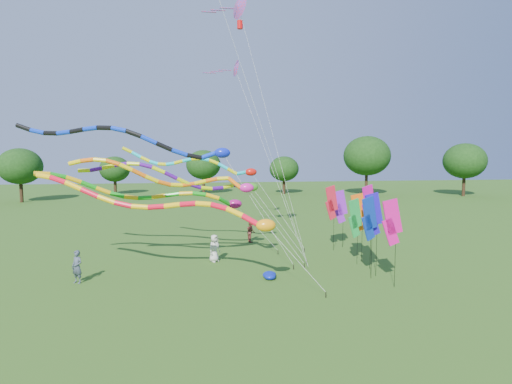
{
  "coord_description": "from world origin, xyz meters",
  "views": [
    {
      "loc": [
        -4.13,
        -20.22,
        7.1
      ],
      "look_at": [
        -0.62,
        4.08,
        4.8
      ],
      "focal_mm": 30.0,
      "sensor_mm": 36.0,
      "label": 1
    }
  ],
  "objects": [
    {
      "name": "banner_pole_blue_b",
      "position": [
        5.85,
        2.46,
        3.59
      ],
      "size": [
        1.16,
        0.2,
        4.85
      ],
      "rotation": [
        0.0,
        0.0,
        0.1
      ],
      "color": "black",
      "rests_on": "ground"
    },
    {
      "name": "tree_ring",
      "position": [
        0.22,
        4.33,
        5.46
      ],
      "size": [
        118.12,
        117.28,
        9.39
      ],
      "color": "#382314",
      "rests_on": "ground"
    },
    {
      "name": "tube_kite_blue",
      "position": [
        -7.02,
        5.66,
        7.68
      ],
      "size": [
        16.09,
        2.82,
        9.34
      ],
      "rotation": [
        0.0,
        0.0,
        -0.13
      ],
      "color": "black",
      "rests_on": "ground"
    },
    {
      "name": "delta_kite_high_a",
      "position": [
        -1.32,
        6.86,
        16.0
      ],
      "size": [
        6.09,
        3.87,
        16.94
      ],
      "rotation": [
        0.0,
        0.0,
        0.43
      ],
      "color": "black",
      "rests_on": "ground"
    },
    {
      "name": "tube_kite_orange",
      "position": [
        -4.62,
        4.75,
        5.55
      ],
      "size": [
        13.23,
        1.32,
        7.32
      ],
      "rotation": [
        0.0,
        0.0,
        -0.0
      ],
      "color": "black",
      "rests_on": "ground"
    },
    {
      "name": "person_b",
      "position": [
        -10.5,
        3.59,
        0.9
      ],
      "size": [
        0.79,
        0.72,
        1.8
      ],
      "primitive_type": "imported",
      "rotation": [
        0.0,
        0.0,
        -0.56
      ],
      "color": "#3C4654",
      "rests_on": "ground"
    },
    {
      "name": "banner_pole_magenta_b",
      "position": [
        6.14,
        3.86,
        3.92
      ],
      "size": [
        1.09,
        0.55,
        5.19
      ],
      "rotation": [
        0.0,
        0.0,
        0.43
      ],
      "color": "black",
      "rests_on": "ground"
    },
    {
      "name": "banner_pole_blue_a",
      "position": [
        5.42,
        2.06,
        3.42
      ],
      "size": [
        1.11,
        0.5,
        4.69
      ],
      "rotation": [
        0.0,
        0.0,
        0.38
      ],
      "color": "black",
      "rests_on": "ground"
    },
    {
      "name": "blue_nylon_heap",
      "position": [
        0.0,
        3.01,
        0.2
      ],
      "size": [
        1.06,
        1.38,
        0.46
      ],
      "color": "#0C1E9C",
      "rests_on": "ground"
    },
    {
      "name": "person_c",
      "position": [
        0.23,
        12.86,
        0.82
      ],
      "size": [
        0.74,
        0.88,
        1.64
      ],
      "primitive_type": "imported",
      "rotation": [
        0.0,
        0.0,
        1.73
      ],
      "color": "brown",
      "rests_on": "ground"
    },
    {
      "name": "tube_kite_purple",
      "position": [
        -4.38,
        5.25,
        5.48
      ],
      "size": [
        13.33,
        1.38,
        7.1
      ],
      "rotation": [
        0.0,
        0.0,
        0.05
      ],
      "color": "black",
      "rests_on": "ground"
    },
    {
      "name": "delta_kite_high_c",
      "position": [
        -1.24,
        10.16,
        12.92
      ],
      "size": [
        6.0,
        6.87,
        14.55
      ],
      "rotation": [
        0.0,
        0.0,
        0.2
      ],
      "color": "black",
      "rests_on": "ground"
    },
    {
      "name": "banner_pole_orange",
      "position": [
        6.31,
        5.78,
        3.23
      ],
      "size": [
        1.16,
        0.25,
        4.49
      ],
      "rotation": [
        0.0,
        0.0,
        -0.14
      ],
      "color": "black",
      "rests_on": "ground"
    },
    {
      "name": "tube_kite_green",
      "position": [
        -5.9,
        7.49,
        4.37
      ],
      "size": [
        14.75,
        2.2,
        6.57
      ],
      "rotation": [
        0.0,
        0.0,
        0.14
      ],
      "color": "black",
      "rests_on": "ground"
    },
    {
      "name": "banner_pole_red",
      "position": [
        5.54,
        9.0,
        3.48
      ],
      "size": [
        1.1,
        0.52,
        4.75
      ],
      "rotation": [
        0.0,
        0.0,
        0.4
      ],
      "color": "black",
      "rests_on": "ground"
    },
    {
      "name": "ground",
      "position": [
        0.0,
        0.0,
        0.0
      ],
      "size": [
        160.0,
        160.0,
        0.0
      ],
      "primitive_type": "plane",
      "color": "#245616",
      "rests_on": "ground"
    },
    {
      "name": "tube_kite_red",
      "position": [
        -5.04,
        2.34,
        4.24
      ],
      "size": [
        14.63,
        5.43,
        6.54
      ],
      "rotation": [
        0.0,
        0.0,
        -0.38
      ],
      "color": "black",
      "rests_on": "ground"
    },
    {
      "name": "tube_kite_cyan",
      "position": [
        -3.46,
        9.93,
        6.18
      ],
      "size": [
        12.52,
        2.53,
        7.91
      ],
      "rotation": [
        0.0,
        0.0,
        -0.16
      ],
      "color": "black",
      "rests_on": "ground"
    },
    {
      "name": "banner_pole_magenta_a",
      "position": [
        5.99,
        0.48,
        3.46
      ],
      "size": [
        1.16,
        0.1,
        4.72
      ],
      "rotation": [
        0.0,
        0.0,
        0.02
      ],
      "color": "black",
      "rests_on": "ground"
    },
    {
      "name": "banner_pole_violet",
      "position": [
        6.52,
        9.94,
        3.06
      ],
      "size": [
        1.16,
        0.18,
        4.32
      ],
      "rotation": [
        0.0,
        0.0,
        0.09
      ],
      "color": "black",
      "rests_on": "ground"
    },
    {
      "name": "person_a",
      "position": [
        -2.91,
        7.1,
        0.89
      ],
      "size": [
        1.02,
        1.0,
        1.77
      ],
      "primitive_type": "imported",
      "rotation": [
        0.0,
        0.0,
        0.74
      ],
      "color": "beige",
      "rests_on": "ground"
    },
    {
      "name": "banner_pole_green",
      "position": [
        5.8,
        5.1,
        2.97
      ],
      "size": [
        1.09,
        0.54,
        4.23
      ],
      "rotation": [
        0.0,
        0.0,
        0.42
      ],
      "color": "black",
      "rests_on": "ground"
    }
  ]
}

